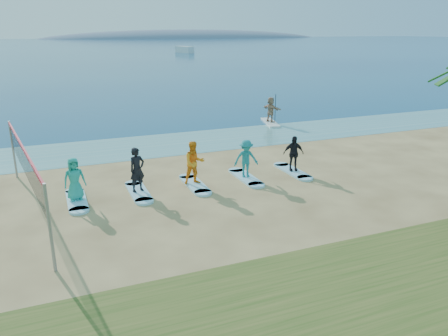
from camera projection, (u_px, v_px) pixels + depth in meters
name	position (u px, v px, depth m)	size (l,w,h in m)	color
ground	(232.00, 216.00, 15.18)	(600.00, 600.00, 0.00)	tan
shallow_water	(158.00, 145.00, 24.44)	(600.00, 600.00, 0.00)	teal
ocean	(56.00, 47.00, 156.28)	(600.00, 600.00, 0.00)	navy
island_ridge	(189.00, 38.00, 313.95)	(220.00, 56.00, 18.00)	slate
volleyball_net	(24.00, 161.00, 14.85)	(1.36, 9.00, 2.50)	gray
paddleboard	(270.00, 123.00, 30.01)	(0.70, 3.00, 0.12)	silver
paddleboarder	(271.00, 109.00, 29.73)	(1.57, 0.50, 1.69)	tan
boat_offshore_b	(185.00, 53.00, 118.17)	(1.83, 6.81, 1.73)	silver
surfboard_0	(77.00, 200.00, 16.43)	(0.70, 2.20, 0.09)	#9DDBF4
student_0	(74.00, 179.00, 16.17)	(0.79, 0.52, 1.63)	teal
surfboard_1	(139.00, 192.00, 17.27)	(0.70, 2.20, 0.09)	#9DDBF4
student_1	(137.00, 170.00, 16.99)	(0.65, 0.42, 1.77)	black
surfboard_2	(195.00, 184.00, 18.12)	(0.70, 2.20, 0.09)	#9DDBF4
student_2	(194.00, 163.00, 17.83)	(0.87, 0.68, 1.79)	orange
surfboard_3	(246.00, 178.00, 18.96)	(0.70, 2.20, 0.09)	#9DDBF4
student_3	(246.00, 159.00, 18.70)	(1.05, 0.61, 1.63)	teal
surfboard_4	(293.00, 171.00, 19.80)	(0.70, 2.20, 0.09)	#9DDBF4
student_4	(293.00, 153.00, 19.55)	(0.93, 0.39, 1.59)	black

